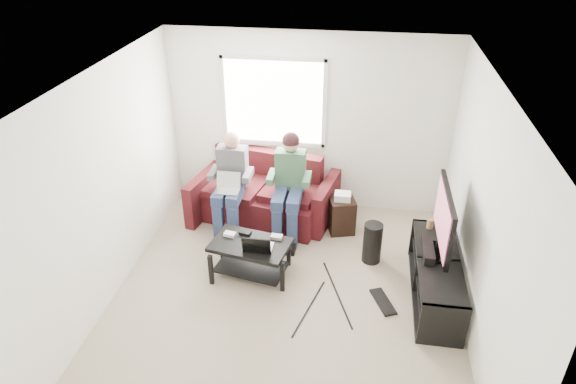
{
  "coord_description": "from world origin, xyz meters",
  "views": [
    {
      "loc": [
        0.72,
        -4.52,
        4.06
      ],
      "look_at": [
        -0.05,
        0.6,
        1.11
      ],
      "focal_mm": 32.0,
      "sensor_mm": 36.0,
      "label": 1
    }
  ],
  "objects": [
    {
      "name": "floor",
      "position": [
        0.0,
        0.0,
        0.0
      ],
      "size": [
        4.5,
        4.5,
        0.0
      ],
      "primitive_type": "plane",
      "color": "tan",
      "rests_on": "ground"
    },
    {
      "name": "person_right",
      "position": [
        -0.16,
        1.43,
        0.83
      ],
      "size": [
        0.4,
        0.71,
        1.43
      ],
      "color": "#324870",
      "rests_on": "sofa"
    },
    {
      "name": "wall_back",
      "position": [
        0.0,
        2.25,
        1.3
      ],
      "size": [
        4.5,
        0.0,
        4.5
      ],
      "primitive_type": "plane",
      "rotation": [
        1.57,
        0.0,
        0.0
      ],
      "color": "white",
      "rests_on": "floor"
    },
    {
      "name": "wall_front",
      "position": [
        0.0,
        -2.25,
        1.3
      ],
      "size": [
        4.5,
        0.0,
        4.5
      ],
      "primitive_type": "plane",
      "rotation": [
        -1.57,
        0.0,
        0.0
      ],
      "color": "white",
      "rests_on": "floor"
    },
    {
      "name": "console_black",
      "position": [
        1.72,
        0.28,
        0.32
      ],
      "size": [
        0.38,
        0.3,
        0.07
      ],
      "primitive_type": "cube",
      "color": "black",
      "rests_on": "tv_stand"
    },
    {
      "name": "keyboard_floor",
      "position": [
        1.14,
        0.12,
        0.01
      ],
      "size": [
        0.32,
        0.48,
        0.03
      ],
      "primitive_type": "cube",
      "rotation": [
        0.0,
        0.0,
        0.4
      ],
      "color": "black",
      "rests_on": "floor"
    },
    {
      "name": "soundbar",
      "position": [
        1.6,
        0.43,
        0.59
      ],
      "size": [
        0.12,
        0.5,
        0.1
      ],
      "primitive_type": "cube",
      "color": "black",
      "rests_on": "tv_stand"
    },
    {
      "name": "console_white",
      "position": [
        1.72,
        -0.07,
        0.31
      ],
      "size": [
        0.3,
        0.22,
        0.06
      ],
      "primitive_type": "cube",
      "color": "silver",
      "rests_on": "tv_stand"
    },
    {
      "name": "controller_a",
      "position": [
        -0.76,
        0.54,
        0.48
      ],
      "size": [
        0.15,
        0.11,
        0.04
      ],
      "primitive_type": "cube",
      "rotation": [
        0.0,
        0.0,
        -0.17
      ],
      "color": "silver",
      "rests_on": "coffee_table"
    },
    {
      "name": "laptop_black",
      "position": [
        -0.36,
        0.34,
        0.58
      ],
      "size": [
        0.39,
        0.32,
        0.24
      ],
      "primitive_type": null,
      "rotation": [
        0.0,
        0.0,
        -0.26
      ],
      "color": "black",
      "rests_on": "coffee_table"
    },
    {
      "name": "person_left",
      "position": [
        -0.96,
        1.41,
        0.76
      ],
      "size": [
        0.4,
        0.71,
        1.38
      ],
      "color": "#324870",
      "rests_on": "sofa"
    },
    {
      "name": "tv_stand",
      "position": [
        1.72,
        0.33,
        0.24
      ],
      "size": [
        0.5,
        1.62,
        0.54
      ],
      "color": "black",
      "rests_on": "floor"
    },
    {
      "name": "window",
      "position": [
        -0.5,
        2.23,
        1.6
      ],
      "size": [
        1.48,
        0.04,
        1.28
      ],
      "color": "white",
      "rests_on": "wall_back"
    },
    {
      "name": "controller_b",
      "position": [
        -0.58,
        0.6,
        0.48
      ],
      "size": [
        0.16,
        0.12,
        0.04
      ],
      "primitive_type": "cube",
      "rotation": [
        0.0,
        0.0,
        -0.21
      ],
      "color": "black",
      "rests_on": "coffee_table"
    },
    {
      "name": "console_grey",
      "position": [
        1.72,
        0.63,
        0.32
      ],
      "size": [
        0.34,
        0.26,
        0.08
      ],
      "primitive_type": "cube",
      "color": "gray",
      "rests_on": "tv_stand"
    },
    {
      "name": "controller_c",
      "position": [
        -0.18,
        0.57,
        0.48
      ],
      "size": [
        0.15,
        0.1,
        0.04
      ],
      "primitive_type": "cube",
      "rotation": [
        0.0,
        0.0,
        -0.1
      ],
      "color": "gray",
      "rests_on": "coffee_table"
    },
    {
      "name": "ceiling",
      "position": [
        0.0,
        0.0,
        2.6
      ],
      "size": [
        4.5,
        4.5,
        0.0
      ],
      "primitive_type": "plane",
      "rotation": [
        3.14,
        0.0,
        0.0
      ],
      "color": "white",
      "rests_on": "wall_back"
    },
    {
      "name": "laptop_silver",
      "position": [
        -0.96,
        1.24,
        0.75
      ],
      "size": [
        0.37,
        0.3,
        0.24
      ],
      "primitive_type": null,
      "rotation": [
        0.0,
        0.0,
        -0.29
      ],
      "color": "silver",
      "rests_on": "person_left"
    },
    {
      "name": "sofa",
      "position": [
        -0.56,
        1.77,
        0.33
      ],
      "size": [
        2.13,
        1.25,
        0.91
      ],
      "color": "#4B1312",
      "rests_on": "floor"
    },
    {
      "name": "drink_cup",
      "position": [
        1.67,
        0.96,
        0.6
      ],
      "size": [
        0.08,
        0.08,
        0.12
      ],
      "primitive_type": "cylinder",
      "color": "#AA7849",
      "rests_on": "tv_stand"
    },
    {
      "name": "subwoofer",
      "position": [
        0.99,
        0.92,
        0.27
      ],
      "size": [
        0.24,
        0.24,
        0.54
      ],
      "primitive_type": "cylinder",
      "color": "black",
      "rests_on": "floor"
    },
    {
      "name": "coffee_table",
      "position": [
        -0.48,
        0.42,
        0.34
      ],
      "size": [
        1.02,
        0.74,
        0.46
      ],
      "color": "black",
      "rests_on": "floor"
    },
    {
      "name": "wall_right",
      "position": [
        2.0,
        0.0,
        1.3
      ],
      "size": [
        0.0,
        4.5,
        4.5
      ],
      "primitive_type": "plane",
      "rotation": [
        1.57,
        0.0,
        -1.57
      ],
      "color": "white",
      "rests_on": "floor"
    },
    {
      "name": "tv",
      "position": [
        1.71,
        0.43,
        1.0
      ],
      "size": [
        0.12,
        1.1,
        0.81
      ],
      "color": "black",
      "rests_on": "tv_stand"
    },
    {
      "name": "wall_left",
      "position": [
        -2.0,
        0.0,
        1.3
      ],
      "size": [
        0.0,
        4.5,
        4.5
      ],
      "primitive_type": "plane",
      "rotation": [
        1.57,
        0.0,
        1.57
      ],
      "color": "white",
      "rests_on": "floor"
    },
    {
      "name": "end_table",
      "position": [
        0.56,
        1.55,
        0.27
      ],
      "size": [
        0.34,
        0.34,
        0.6
      ],
      "color": "black",
      "rests_on": "floor"
    }
  ]
}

